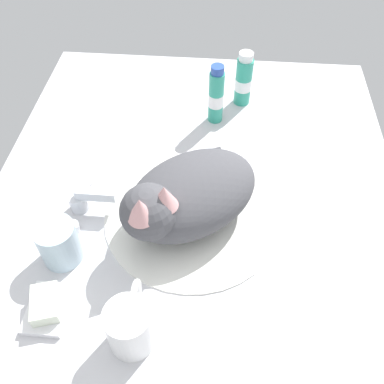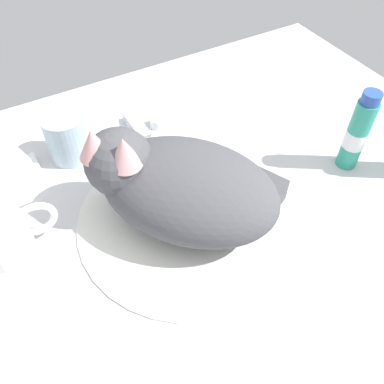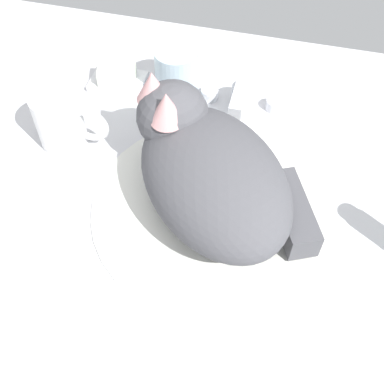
# 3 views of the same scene
# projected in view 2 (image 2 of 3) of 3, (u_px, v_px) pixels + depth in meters

# --- Properties ---
(ground_plane) EXTENTS (1.10, 0.83, 0.03)m
(ground_plane) POSITION_uv_depth(u_px,v_px,m) (189.00, 224.00, 0.62)
(ground_plane) COLOR silver
(sink_basin) EXTENTS (0.34, 0.34, 0.01)m
(sink_basin) POSITION_uv_depth(u_px,v_px,m) (189.00, 216.00, 0.61)
(sink_basin) COLOR silver
(sink_basin) RESTS_ON ground_plane
(faucet) EXTENTS (0.14, 0.09, 0.06)m
(faucet) POSITION_uv_depth(u_px,v_px,m) (132.00, 129.00, 0.71)
(faucet) COLOR silver
(faucet) RESTS_ON ground_plane
(cat) EXTENTS (0.30, 0.31, 0.15)m
(cat) POSITION_uv_depth(u_px,v_px,m) (178.00, 184.00, 0.56)
(cat) COLOR #4C4C51
(cat) RESTS_ON sink_basin
(coffee_mug) EXTENTS (0.11, 0.07, 0.09)m
(coffee_mug) POSITION_uv_depth(u_px,v_px,m) (3.00, 232.00, 0.54)
(coffee_mug) COLOR white
(coffee_mug) RESTS_ON ground_plane
(rinse_cup) EXTENTS (0.07, 0.07, 0.08)m
(rinse_cup) POSITION_uv_depth(u_px,v_px,m) (67.00, 137.00, 0.67)
(rinse_cup) COLOR silver
(rinse_cup) RESTS_ON ground_plane
(soap_dish) EXTENTS (0.09, 0.06, 0.01)m
(soap_dish) POSITION_uv_depth(u_px,v_px,m) (13.00, 175.00, 0.66)
(soap_dish) COLOR white
(soap_dish) RESTS_ON ground_plane
(soap_bar) EXTENTS (0.07, 0.06, 0.02)m
(soap_bar) POSITION_uv_depth(u_px,v_px,m) (9.00, 168.00, 0.65)
(soap_bar) COLOR silver
(soap_bar) RESTS_ON soap_dish
(toothpaste_bottle) EXTENTS (0.03, 0.03, 0.14)m
(toothpaste_bottle) POSITION_uv_depth(u_px,v_px,m) (357.00, 133.00, 0.64)
(toothpaste_bottle) COLOR teal
(toothpaste_bottle) RESTS_ON ground_plane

